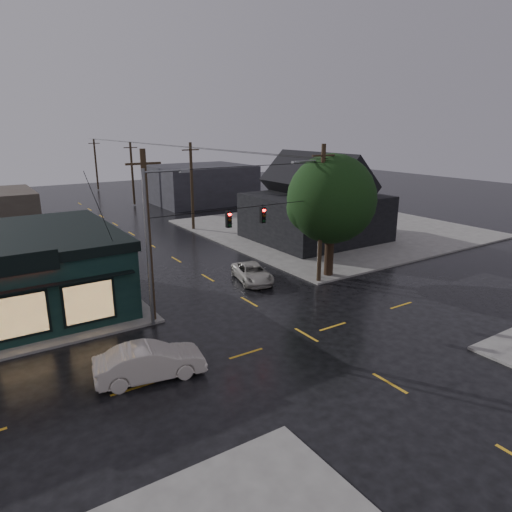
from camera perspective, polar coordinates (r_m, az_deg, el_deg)
ground_plane at (r=26.20m, az=6.30°, el=-9.77°), size 160.00×160.00×0.00m
sidewalk_ne at (r=53.07m, az=9.34°, el=3.49°), size 28.00×28.00×0.15m
ne_building at (r=46.80m, az=7.50°, el=7.38°), size 12.60×11.60×8.75m
corner_tree at (r=34.74m, az=9.43°, el=7.02°), size 6.70×6.70×9.29m
utility_pole_nw at (r=28.42m, az=-12.65°, el=-7.95°), size 2.00×0.32×10.15m
utility_pole_ne at (r=34.70m, az=7.81°, el=-3.27°), size 2.00×0.32×10.15m
utility_pole_far_a at (r=52.18m, az=-7.81°, el=3.25°), size 2.00×0.32×9.65m
utility_pole_far_b at (r=70.46m, az=-14.93°, el=6.15°), size 2.00×0.32×9.15m
utility_pole_far_c at (r=89.49m, az=-19.10°, el=7.80°), size 2.00×0.32×9.15m
span_signal_assembly at (r=29.50m, az=-1.27°, el=4.94°), size 13.00×0.48×1.23m
streetlight_nw at (r=27.73m, az=-12.71°, el=-8.59°), size 5.40×0.30×9.15m
streetlight_ne at (r=35.51m, az=7.68°, el=-2.81°), size 5.40×0.30×9.15m
bg_building_east at (r=70.89m, az=-6.94°, el=8.92°), size 14.00×12.00×5.60m
sedan_cream at (r=22.18m, az=-13.11°, el=-12.76°), size 5.25×2.60×1.65m
suv_silver at (r=34.38m, az=-0.46°, el=-2.14°), size 3.26×5.13×1.32m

